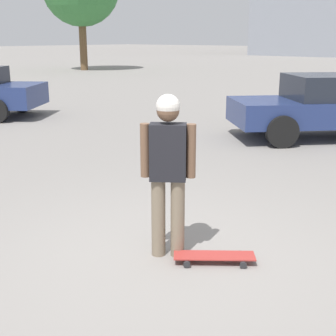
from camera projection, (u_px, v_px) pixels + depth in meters
ground_plane at (168, 254)px, 5.02m from camera, size 220.00×220.00×0.00m
person at (168, 164)px, 4.75m from camera, size 0.47×0.38×1.72m
skateboard at (214, 256)px, 4.83m from camera, size 0.79×0.70×0.08m
car_parked_near at (327, 106)px, 10.65m from camera, size 4.14×4.25×1.44m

